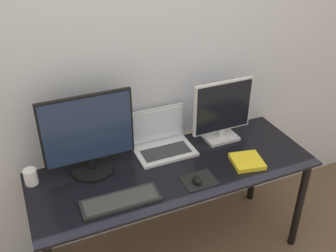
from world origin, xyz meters
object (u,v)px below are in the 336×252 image
(keyboard, at_px, (121,201))
(monitor_left, at_px, (89,136))
(laptop, at_px, (162,140))
(monitor_right, at_px, (223,111))
(mouse, at_px, (197,180))
(book, at_px, (247,161))
(mug, at_px, (31,177))

(keyboard, bearing_deg, monitor_left, 101.64)
(laptop, xyz_separation_m, keyboard, (-0.41, -0.39, -0.06))
(monitor_right, relative_size, laptop, 1.13)
(mouse, distance_m, book, 0.38)
(keyboard, relative_size, mouse, 5.85)
(monitor_right, relative_size, book, 1.95)
(monitor_left, height_order, mouse, monitor_left)
(mouse, bearing_deg, keyboard, 176.99)
(keyboard, distance_m, mug, 0.56)
(monitor_left, height_order, keyboard, monitor_left)
(book, height_order, mug, mug)
(monitor_left, xyz_separation_m, mouse, (0.52, -0.37, -0.22))
(monitor_right, xyz_separation_m, keyboard, (-0.82, -0.34, -0.20))
(monitor_left, bearing_deg, keyboard, -78.36)
(monitor_left, distance_m, mug, 0.41)
(laptop, distance_m, book, 0.56)
(monitor_left, xyz_separation_m, keyboard, (0.07, -0.34, -0.23))
(monitor_right, height_order, keyboard, monitor_right)
(laptop, bearing_deg, monitor_right, -6.87)
(book, xyz_separation_m, mug, (-1.26, 0.33, 0.03))
(monitor_right, xyz_separation_m, mug, (-1.25, 0.01, -0.17))
(monitor_left, bearing_deg, book, -19.37)
(mouse, xyz_separation_m, mug, (-0.88, 0.38, 0.02))
(monitor_left, xyz_separation_m, book, (0.90, -0.32, -0.23))
(monitor_left, bearing_deg, mug, 177.59)
(laptop, bearing_deg, mouse, -83.63)
(mug, bearing_deg, mouse, -23.51)
(monitor_right, bearing_deg, book, -88.84)
(monitor_left, relative_size, laptop, 1.43)
(monitor_right, xyz_separation_m, laptop, (-0.42, 0.05, -0.15))
(monitor_left, distance_m, monitor_right, 0.90)
(monitor_right, height_order, laptop, monitor_right)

